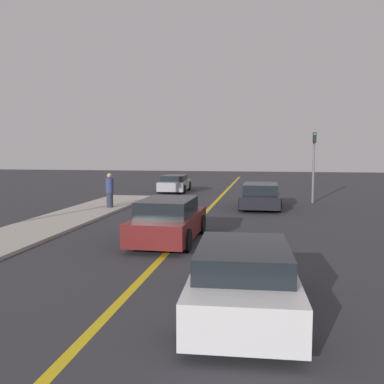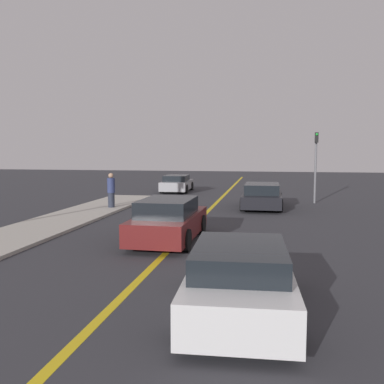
{
  "view_description": "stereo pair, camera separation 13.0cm",
  "coord_description": "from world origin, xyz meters",
  "px_view_note": "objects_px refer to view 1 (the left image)",
  "views": [
    {
      "loc": [
        2.73,
        1.68,
        2.93
      ],
      "look_at": [
        0.41,
        15.19,
        1.57
      ],
      "focal_mm": 40.0,
      "sensor_mm": 36.0,
      "label": 1
    },
    {
      "loc": [
        2.86,
        1.7,
        2.93
      ],
      "look_at": [
        0.41,
        15.19,
        1.57
      ],
      "focal_mm": 40.0,
      "sensor_mm": 36.0,
      "label": 2
    }
  ],
  "objects_px": {
    "car_parked_left_lot": "(175,184)",
    "car_near_right_lane": "(243,279)",
    "traffic_light": "(314,160)",
    "pedestrian_mid_group": "(110,190)",
    "car_far_distant": "(260,196)",
    "car_ahead_center": "(169,221)"
  },
  "relations": [
    {
      "from": "car_ahead_center",
      "to": "car_parked_left_lot",
      "type": "xyz_separation_m",
      "value": [
        -3.21,
        15.97,
        -0.09
      ]
    },
    {
      "from": "car_parked_left_lot",
      "to": "traffic_light",
      "type": "relative_size",
      "value": 1.06
    },
    {
      "from": "car_ahead_center",
      "to": "pedestrian_mid_group",
      "type": "relative_size",
      "value": 2.57
    },
    {
      "from": "car_near_right_lane",
      "to": "pedestrian_mid_group",
      "type": "height_order",
      "value": "pedestrian_mid_group"
    },
    {
      "from": "pedestrian_mid_group",
      "to": "traffic_light",
      "type": "distance_m",
      "value": 11.09
    },
    {
      "from": "traffic_light",
      "to": "car_ahead_center",
      "type": "bearing_deg",
      "value": -117.17
    },
    {
      "from": "car_near_right_lane",
      "to": "car_far_distant",
      "type": "bearing_deg",
      "value": 86.78
    },
    {
      "from": "car_ahead_center",
      "to": "pedestrian_mid_group",
      "type": "bearing_deg",
      "value": 124.64
    },
    {
      "from": "car_ahead_center",
      "to": "pedestrian_mid_group",
      "type": "height_order",
      "value": "pedestrian_mid_group"
    },
    {
      "from": "traffic_light",
      "to": "car_parked_left_lot",
      "type": "bearing_deg",
      "value": 150.49
    },
    {
      "from": "car_parked_left_lot",
      "to": "car_near_right_lane",
      "type": "bearing_deg",
      "value": -76.83
    },
    {
      "from": "car_parked_left_lot",
      "to": "traffic_light",
      "type": "height_order",
      "value": "traffic_light"
    },
    {
      "from": "car_far_distant",
      "to": "traffic_light",
      "type": "height_order",
      "value": "traffic_light"
    },
    {
      "from": "car_near_right_lane",
      "to": "car_parked_left_lot",
      "type": "height_order",
      "value": "car_near_right_lane"
    },
    {
      "from": "car_far_distant",
      "to": "car_parked_left_lot",
      "type": "xyz_separation_m",
      "value": [
        -6.01,
        7.39,
        -0.03
      ]
    },
    {
      "from": "car_parked_left_lot",
      "to": "traffic_light",
      "type": "distance_m",
      "value": 10.31
    },
    {
      "from": "car_near_right_lane",
      "to": "pedestrian_mid_group",
      "type": "relative_size",
      "value": 2.53
    },
    {
      "from": "car_near_right_lane",
      "to": "pedestrian_mid_group",
      "type": "bearing_deg",
      "value": 117.47
    },
    {
      "from": "traffic_light",
      "to": "car_far_distant",
      "type": "bearing_deg",
      "value": -139.78
    },
    {
      "from": "car_near_right_lane",
      "to": "car_parked_left_lot",
      "type": "distance_m",
      "value": 22.41
    },
    {
      "from": "traffic_light",
      "to": "car_near_right_lane",
      "type": "bearing_deg",
      "value": -100.1
    },
    {
      "from": "car_far_distant",
      "to": "pedestrian_mid_group",
      "type": "xyz_separation_m",
      "value": [
        -7.29,
        -1.92,
        0.34
      ]
    }
  ]
}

